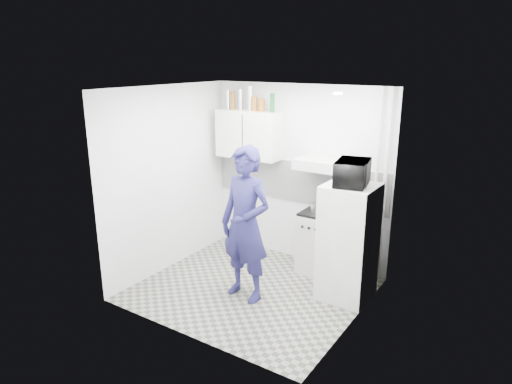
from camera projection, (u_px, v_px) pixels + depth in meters
The scene contains 24 objects.
floor at pixel (251, 289), 6.02m from camera, with size 2.80×2.80×0.00m, color gray.
ceiling at pixel (251, 88), 5.29m from camera, with size 2.80×2.80×0.00m, color white.
wall_back at pixel (299, 175), 6.66m from camera, with size 2.80×2.80×0.00m, color silver.
wall_left at pixel (168, 180), 6.39m from camera, with size 2.60×2.60×0.00m, color silver.
wall_right at pixel (359, 216), 4.92m from camera, with size 2.60×2.60×0.00m, color silver.
person at pixel (245, 224), 5.59m from camera, with size 0.71×0.47×1.95m, color #201D4F.
stove at pixel (320, 243), 6.44m from camera, with size 0.54×0.54×0.86m, color silver.
fridge at pixel (348, 242), 5.65m from camera, with size 0.61×0.61×1.48m, color white.
stove_top at pixel (322, 213), 6.31m from camera, with size 0.52×0.52×0.03m, color black.
saucepan at pixel (318, 207), 6.32m from camera, with size 0.20×0.20×0.11m, color silver.
microwave at pixel (352, 173), 5.40m from camera, with size 0.37×0.54×0.30m, color black.
bottle_a at pixel (228, 100), 6.82m from camera, with size 0.06×0.06×0.28m, color silver.
bottle_b at pixel (233, 100), 6.77m from camera, with size 0.07×0.07×0.27m, color brown.
bottle_c at pixel (240, 100), 6.69m from camera, with size 0.07×0.07×0.30m, color silver.
bottle_d at pixel (250, 98), 6.60m from camera, with size 0.08×0.08×0.35m, color silver.
canister_a at pixel (255, 104), 6.58m from camera, with size 0.08×0.08×0.21m, color brown.
canister_b at pixel (262, 105), 6.52m from camera, with size 0.09×0.09×0.18m, color brown.
bottle_e at pixel (272, 103), 6.41m from camera, with size 0.07×0.07×0.27m, color #144C1E.
upper_cabinet at pixel (249, 134), 6.75m from camera, with size 1.00×0.35×0.70m, color white.
range_hood at pixel (320, 164), 6.14m from camera, with size 0.60×0.50×0.14m, color silver.
backsplash at pixel (298, 181), 6.67m from camera, with size 2.74×0.03×0.60m, color white.
pipe_a at pixel (384, 189), 5.91m from camera, with size 0.05×0.05×2.60m, color silver.
pipe_b at pixel (375, 188), 5.97m from camera, with size 0.04×0.04×2.60m, color silver.
ceiling_spot_fixture at pixel (338, 93), 4.93m from camera, with size 0.10×0.10×0.02m, color white.
Camera 1 is at (3.01, -4.49, 2.94)m, focal length 32.00 mm.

